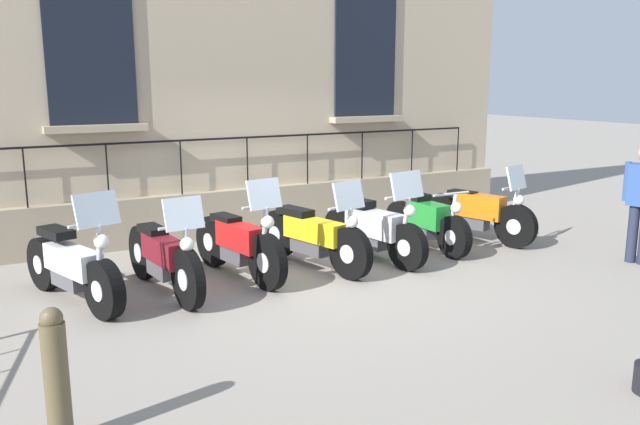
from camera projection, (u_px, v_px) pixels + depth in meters
ground_plane at (314, 269)px, 8.70m from camera, size 60.00×60.00×0.00m
building_facade at (235, 31)px, 10.33m from camera, size 0.82×10.41×6.72m
motorcycle_white at (73, 268)px, 7.28m from camera, size 2.03×0.86×1.36m
motorcycle_maroon at (164, 258)px, 7.62m from camera, size 2.08×0.54×1.25m
motorcycle_red at (239, 245)px, 8.23m from camera, size 1.99×0.60×1.35m
motorcycle_yellow at (313, 237)px, 8.67m from camera, size 2.09×0.75×1.26m
motorcycle_silver at (374, 230)px, 9.03m from camera, size 1.96×0.68×1.32m
motorcycle_green at (427, 222)px, 9.66m from camera, size 1.89×0.64×0.93m
motorcycle_orange at (478, 214)px, 10.15m from camera, size 1.97×0.77×1.24m
bollard at (56, 377)px, 4.41m from camera, size 0.17×0.17×1.00m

